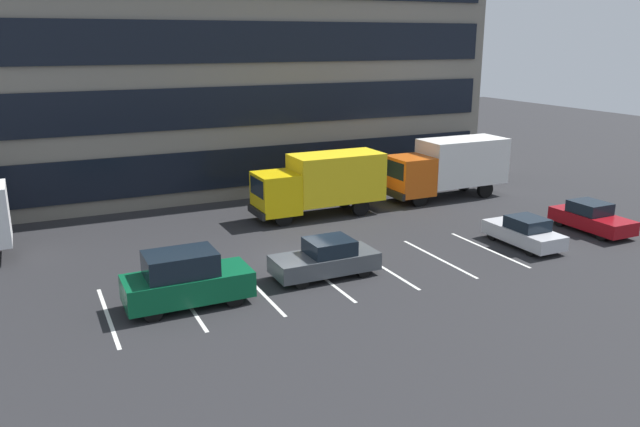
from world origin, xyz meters
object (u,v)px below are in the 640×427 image
object	(u,v)px
suv_forest	(186,280)
sedan_silver	(524,232)
sedan_maroon	(591,218)
box_truck_yellow_all	(321,182)
box_truck_orange	(449,165)
sedan_charcoal	(326,259)

from	to	relation	value
suv_forest	sedan_silver	world-z (taller)	suv_forest
sedan_maroon	box_truck_yellow_all	bearing A→B (deg)	142.36
suv_forest	sedan_silver	bearing A→B (deg)	-0.16
box_truck_orange	sedan_silver	xyz separation A→B (m)	(-2.46, -9.17, -1.32)
box_truck_yellow_all	box_truck_orange	world-z (taller)	box_truck_orange
sedan_silver	sedan_charcoal	world-z (taller)	sedan_charcoal
box_truck_yellow_all	sedan_silver	xyz separation A→B (m)	(6.28, -8.81, -1.22)
suv_forest	sedan_charcoal	size ratio (longest dim) A/B	1.05
sedan_silver	sedan_charcoal	size ratio (longest dim) A/B	0.91
box_truck_yellow_all	sedan_silver	distance (m)	10.89
sedan_silver	suv_forest	bearing A→B (deg)	179.84
box_truck_orange	sedan_silver	size ratio (longest dim) A/B	1.93
sedan_charcoal	box_truck_orange	bearing A→B (deg)	34.72
box_truck_yellow_all	sedan_silver	size ratio (longest dim) A/B	1.83
box_truck_yellow_all	box_truck_orange	xyz separation A→B (m)	(8.74, 0.36, 0.10)
sedan_maroon	sedan_charcoal	size ratio (longest dim) A/B	0.96
sedan_silver	box_truck_yellow_all	bearing A→B (deg)	125.48
box_truck_orange	suv_forest	world-z (taller)	box_truck_orange
sedan_maroon	suv_forest	distance (m)	20.58
sedan_silver	sedan_maroon	bearing A→B (deg)	4.18
sedan_charcoal	sedan_maroon	bearing A→B (deg)	-0.65
sedan_maroon	suv_forest	world-z (taller)	suv_forest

